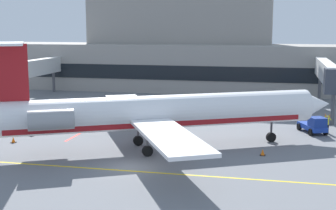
% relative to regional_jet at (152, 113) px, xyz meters
% --- Properties ---
extents(ground, '(120.00, 120.00, 0.11)m').
position_rel_regional_jet_xyz_m(ground, '(-0.24, -5.40, -3.38)').
color(ground, slate).
extents(terminal_building, '(74.79, 11.51, 20.92)m').
position_rel_regional_jet_xyz_m(terminal_building, '(-6.97, 40.63, 4.00)').
color(terminal_building, gray).
rests_on(terminal_building, ground).
extents(jet_bridge_west, '(2.40, 22.56, 5.76)m').
position_rel_regional_jet_xyz_m(jet_bridge_west, '(-25.37, 22.56, 1.07)').
color(jet_bridge_west, silver).
rests_on(jet_bridge_west, ground).
extents(jet_bridge_east, '(2.40, 22.35, 6.33)m').
position_rel_regional_jet_xyz_m(jet_bridge_east, '(16.51, 22.67, 1.62)').
color(jet_bridge_east, silver).
rests_on(jet_bridge_east, ground).
extents(regional_jet, '(31.70, 25.17, 9.48)m').
position_rel_regional_jet_xyz_m(regional_jet, '(0.00, 0.00, 0.00)').
color(regional_jet, white).
rests_on(regional_jet, ground).
extents(baggage_tug, '(2.98, 4.12, 1.99)m').
position_rel_regional_jet_xyz_m(baggage_tug, '(12.03, 23.72, -2.41)').
color(baggage_tug, '#19389E').
rests_on(baggage_tug, ground).
extents(pushback_tractor, '(2.99, 4.10, 1.77)m').
position_rel_regional_jet_xyz_m(pushback_tractor, '(14.26, 10.07, -2.50)').
color(pushback_tractor, '#19389E').
rests_on(pushback_tractor, ground).
extents(marshaller, '(0.82, 0.34, 1.95)m').
position_rel_regional_jet_xyz_m(marshaller, '(15.55, 10.45, -2.33)').
color(marshaller, '#191E33').
rests_on(marshaller, ground).
extents(safety_cone_alpha, '(0.47, 0.47, 0.55)m').
position_rel_regional_jet_xyz_m(safety_cone_alpha, '(3.60, 2.25, -3.08)').
color(safety_cone_alpha, orange).
rests_on(safety_cone_alpha, ground).
extents(safety_cone_bravo, '(0.47, 0.47, 0.55)m').
position_rel_regional_jet_xyz_m(safety_cone_bravo, '(-12.99, 2.63, -3.08)').
color(safety_cone_bravo, orange).
rests_on(safety_cone_bravo, ground).
extents(safety_cone_charlie, '(0.47, 0.47, 0.55)m').
position_rel_regional_jet_xyz_m(safety_cone_charlie, '(9.50, 0.32, -3.08)').
color(safety_cone_charlie, orange).
rests_on(safety_cone_charlie, ground).
extents(safety_cone_delta, '(0.47, 0.47, 0.55)m').
position_rel_regional_jet_xyz_m(safety_cone_delta, '(-13.33, -0.27, -3.08)').
color(safety_cone_delta, orange).
rests_on(safety_cone_delta, ground).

